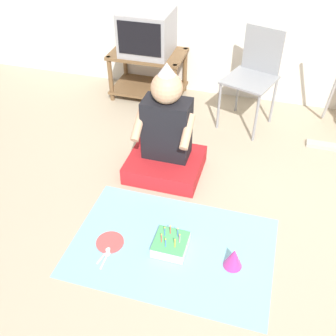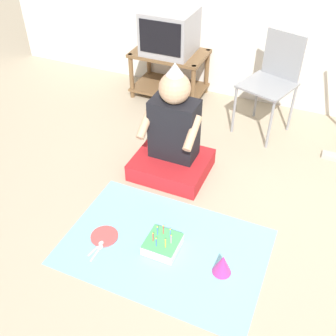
{
  "view_description": "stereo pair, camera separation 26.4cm",
  "coord_description": "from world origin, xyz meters",
  "px_view_note": "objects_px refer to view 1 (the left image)",
  "views": [
    {
      "loc": [
        0.01,
        -1.59,
        2.02
      ],
      "look_at": [
        -0.56,
        0.38,
        0.35
      ],
      "focal_mm": 42.0,
      "sensor_mm": 36.0,
      "label": 1
    },
    {
      "loc": [
        0.26,
        -1.5,
        2.02
      ],
      "look_at": [
        -0.56,
        0.38,
        0.35
      ],
      "focal_mm": 42.0,
      "sensor_mm": 36.0,
      "label": 2
    }
  ],
  "objects_px": {
    "folding_chair": "(254,71)",
    "tv": "(147,32)",
    "person_seated": "(166,139)",
    "birthday_cake": "(171,245)",
    "dust_mop": "(333,104)",
    "party_hat_blue": "(234,258)",
    "paper_plate": "(110,242)"
  },
  "relations": [
    {
      "from": "folding_chair",
      "to": "tv",
      "type": "bearing_deg",
      "value": 168.0
    },
    {
      "from": "folding_chair",
      "to": "person_seated",
      "type": "distance_m",
      "value": 1.09
    },
    {
      "from": "birthday_cake",
      "to": "folding_chair",
      "type": "bearing_deg",
      "value": 80.64
    },
    {
      "from": "dust_mop",
      "to": "birthday_cake",
      "type": "bearing_deg",
      "value": -121.35
    },
    {
      "from": "party_hat_blue",
      "to": "paper_plate",
      "type": "distance_m",
      "value": 0.81
    },
    {
      "from": "person_seated",
      "to": "dust_mop",
      "type": "bearing_deg",
      "value": 33.52
    },
    {
      "from": "folding_chair",
      "to": "paper_plate",
      "type": "distance_m",
      "value": 1.95
    },
    {
      "from": "party_hat_blue",
      "to": "tv",
      "type": "bearing_deg",
      "value": 121.43
    },
    {
      "from": "tv",
      "to": "folding_chair",
      "type": "xyz_separation_m",
      "value": [
        1.06,
        -0.23,
        -0.16
      ]
    },
    {
      "from": "person_seated",
      "to": "party_hat_blue",
      "type": "bearing_deg",
      "value": -50.14
    },
    {
      "from": "dust_mop",
      "to": "paper_plate",
      "type": "relative_size",
      "value": 6.53
    },
    {
      "from": "tv",
      "to": "person_seated",
      "type": "distance_m",
      "value": 1.31
    },
    {
      "from": "folding_chair",
      "to": "paper_plate",
      "type": "relative_size",
      "value": 4.71
    },
    {
      "from": "person_seated",
      "to": "tv",
      "type": "bearing_deg",
      "value": 114.51
    },
    {
      "from": "dust_mop",
      "to": "party_hat_blue",
      "type": "distance_m",
      "value": 1.72
    },
    {
      "from": "party_hat_blue",
      "to": "paper_plate",
      "type": "relative_size",
      "value": 0.79
    },
    {
      "from": "folding_chair",
      "to": "person_seated",
      "type": "height_order",
      "value": "person_seated"
    },
    {
      "from": "tv",
      "to": "paper_plate",
      "type": "bearing_deg",
      "value": -79.05
    },
    {
      "from": "folding_chair",
      "to": "dust_mop",
      "type": "bearing_deg",
      "value": -9.06
    },
    {
      "from": "party_hat_blue",
      "to": "person_seated",
      "type": "bearing_deg",
      "value": 129.86
    },
    {
      "from": "dust_mop",
      "to": "paper_plate",
      "type": "xyz_separation_m",
      "value": [
        -1.36,
        -1.65,
        -0.34
      ]
    },
    {
      "from": "tv",
      "to": "paper_plate",
      "type": "xyz_separation_m",
      "value": [
        0.38,
        -1.99,
        -0.66
      ]
    },
    {
      "from": "paper_plate",
      "to": "tv",
      "type": "bearing_deg",
      "value": 100.95
    },
    {
      "from": "birthday_cake",
      "to": "party_hat_blue",
      "type": "xyz_separation_m",
      "value": [
        0.41,
        -0.02,
        0.03
      ]
    },
    {
      "from": "folding_chair",
      "to": "party_hat_blue",
      "type": "relative_size",
      "value": 5.93
    },
    {
      "from": "dust_mop",
      "to": "party_hat_blue",
      "type": "bearing_deg",
      "value": -109.27
    },
    {
      "from": "tv",
      "to": "party_hat_blue",
      "type": "relative_size",
      "value": 3.24
    },
    {
      "from": "folding_chair",
      "to": "paper_plate",
      "type": "height_order",
      "value": "folding_chair"
    },
    {
      "from": "tv",
      "to": "birthday_cake",
      "type": "distance_m",
      "value": 2.17
    },
    {
      "from": "paper_plate",
      "to": "folding_chair",
      "type": "bearing_deg",
      "value": 68.99
    },
    {
      "from": "tv",
      "to": "dust_mop",
      "type": "relative_size",
      "value": 0.39
    },
    {
      "from": "folding_chair",
      "to": "person_seated",
      "type": "relative_size",
      "value": 0.95
    }
  ]
}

